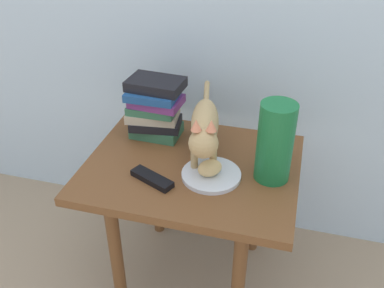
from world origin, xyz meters
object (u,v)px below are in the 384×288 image
side_table (192,184)px  green_vase (275,142)px  bread_roll (210,168)px  candle_jar (276,146)px  cat (205,127)px  book_stack (155,108)px  plate (211,175)px  tv_remote (152,179)px

side_table → green_vase: bearing=1.1°
bread_roll → candle_jar: 0.26m
side_table → green_vase: (0.26, 0.00, 0.21)m
cat → book_stack: size_ratio=2.15×
side_table → bread_roll: bread_roll is taller
bread_roll → book_stack: book_stack is taller
side_table → candle_jar: candle_jar is taller
side_table → candle_jar: bearing=25.3°
plate → book_stack: (-0.25, 0.19, 0.11)m
bread_roll → green_vase: green_vase is taller
plate → book_stack: size_ratio=0.87×
bread_roll → green_vase: 0.22m
candle_jar → tv_remote: 0.43m
cat → book_stack: (-0.21, 0.11, -0.02)m
plate → bread_roll: bearing=-112.1°
side_table → tv_remote: 0.18m
cat → tv_remote: size_ratio=3.15×
side_table → plate: (0.08, -0.05, 0.09)m
cat → tv_remote: cat is taller
cat → green_vase: bearing=-6.2°
bread_roll → cat: cat is taller
bread_roll → plate: bearing=67.9°
side_table → cat: 0.22m
bread_roll → green_vase: size_ratio=0.31×
cat → tv_remote: bearing=-130.9°
book_stack → tv_remote: book_stack is taller
side_table → book_stack: 0.30m
book_stack → green_vase: bearing=-17.7°
bread_roll → cat: bearing=114.4°
book_stack → bread_roll: bearing=-39.0°
plate → green_vase: bearing=16.4°
book_stack → tv_remote: size_ratio=1.46×
cat → green_vase: 0.23m
bread_roll → candle_jar: candle_jar is taller
plate → green_vase: 0.23m
plate → green_vase: size_ratio=0.73×
book_stack → candle_jar: (0.44, -0.02, -0.07)m
book_stack → green_vase: size_ratio=0.84×
plate → cat: size_ratio=0.40×
cat → candle_jar: size_ratio=5.55×
green_vase → candle_jar: (-0.00, 0.12, -0.09)m
green_vase → candle_jar: 0.15m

